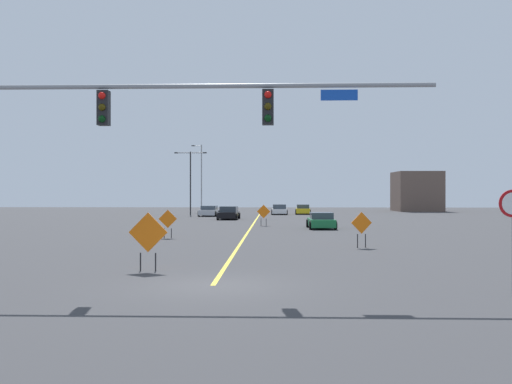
# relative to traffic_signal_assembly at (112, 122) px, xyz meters

# --- Properties ---
(ground) EXTENTS (178.82, 178.82, 0.00)m
(ground) POSITION_rel_traffic_signal_assembly_xyz_m (3.04, 0.01, -4.93)
(ground) COLOR #38383A
(road_centre_stripe) EXTENTS (0.16, 99.34, 0.01)m
(road_centre_stripe) POSITION_rel_traffic_signal_assembly_xyz_m (3.04, 49.68, -4.93)
(road_centre_stripe) COLOR yellow
(road_centre_stripe) RESTS_ON ground
(traffic_signal_assembly) EXTENTS (15.00, 0.44, 6.52)m
(traffic_signal_assembly) POSITION_rel_traffic_signal_assembly_xyz_m (0.00, 0.00, 0.00)
(traffic_signal_assembly) COLOR gray
(traffic_signal_assembly) RESTS_ON ground
(street_lamp_near_right) EXTENTS (4.05, 0.24, 7.93)m
(street_lamp_near_right) POSITION_rel_traffic_signal_assembly_xyz_m (-5.52, 52.24, -0.18)
(street_lamp_near_right) COLOR black
(street_lamp_near_right) RESTS_ON ground
(street_lamp_near_left) EXTENTS (1.52, 0.24, 9.76)m
(street_lamp_near_left) POSITION_rel_traffic_signal_assembly_xyz_m (-5.68, 63.38, 0.34)
(street_lamp_near_left) COLOR gray
(street_lamp_near_left) RESTS_ON ground
(construction_sign_median_far) EXTENTS (1.13, 0.29, 1.78)m
(construction_sign_median_far) POSITION_rel_traffic_signal_assembly_xyz_m (4.01, 30.33, -3.82)
(construction_sign_median_far) COLOR orange
(construction_sign_median_far) RESTS_ON ground
(construction_sign_median_near) EXTENTS (1.12, 0.16, 1.74)m
(construction_sign_median_near) POSITION_rel_traffic_signal_assembly_xyz_m (-1.65, 17.30, -3.85)
(construction_sign_median_near) COLOR orange
(construction_sign_median_near) RESTS_ON ground
(construction_sign_left_shoulder) EXTENTS (1.41, 0.12, 2.08)m
(construction_sign_left_shoulder) POSITION_rel_traffic_signal_assembly_xyz_m (0.39, 3.03, -3.64)
(construction_sign_left_shoulder) COLOR orange
(construction_sign_left_shoulder) RESTS_ON ground
(construction_sign_left_lane) EXTENTS (1.08, 0.29, 1.82)m
(construction_sign_left_lane) POSITION_rel_traffic_signal_assembly_xyz_m (9.32, 11.68, -3.79)
(construction_sign_left_lane) COLOR orange
(construction_sign_left_lane) RESTS_ON ground
(car_white_mid) EXTENTS (2.07, 4.17, 1.30)m
(car_white_mid) POSITION_rel_traffic_signal_assembly_xyz_m (5.60, 54.84, -4.32)
(car_white_mid) COLOR white
(car_white_mid) RESTS_ON ground
(car_silver_far) EXTENTS (2.30, 4.15, 1.24)m
(car_silver_far) POSITION_rel_traffic_signal_assembly_xyz_m (-2.86, 49.47, -4.34)
(car_silver_far) COLOR #B7BABF
(car_silver_far) RESTS_ON ground
(car_green_near) EXTENTS (2.14, 4.14, 1.26)m
(car_green_near) POSITION_rel_traffic_signal_assembly_xyz_m (8.57, 26.75, -4.34)
(car_green_near) COLOR #196B38
(car_green_near) RESTS_ON ground
(car_black_passing) EXTENTS (2.25, 4.22, 1.37)m
(car_black_passing) POSITION_rel_traffic_signal_assembly_xyz_m (0.14, 41.57, -4.29)
(car_black_passing) COLOR black
(car_black_passing) RESTS_ON ground
(car_yellow_distant) EXTENTS (2.14, 4.50, 1.27)m
(car_yellow_distant) POSITION_rel_traffic_signal_assembly_xyz_m (8.69, 55.93, -4.32)
(car_yellow_distant) COLOR gold
(car_yellow_distant) RESTS_ON ground
(roadside_building_east) EXTENTS (6.51, 7.27, 5.99)m
(roadside_building_east) POSITION_rel_traffic_signal_assembly_xyz_m (26.67, 68.62, -1.94)
(roadside_building_east) COLOR brown
(roadside_building_east) RESTS_ON ground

